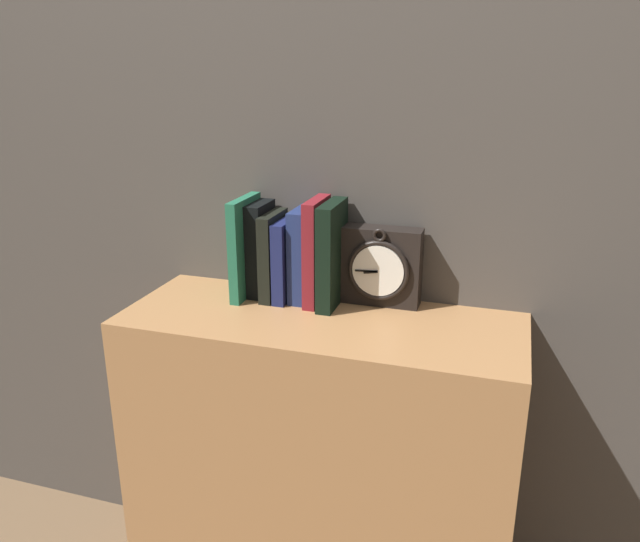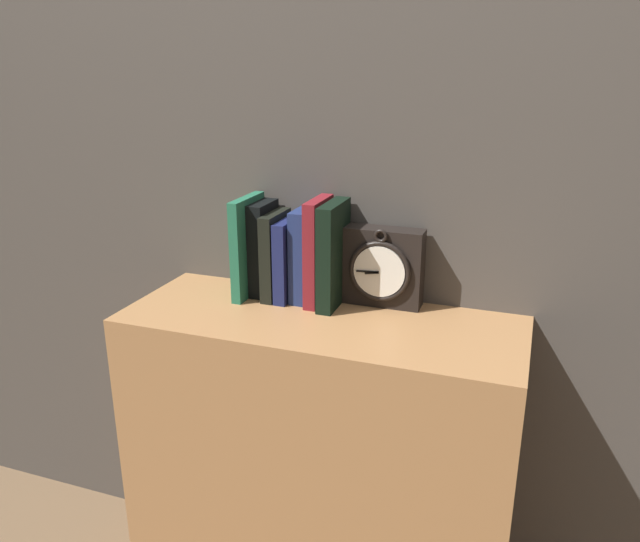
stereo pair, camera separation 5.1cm
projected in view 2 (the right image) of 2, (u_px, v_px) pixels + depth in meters
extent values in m
cube|color=#47423D|center=(349.00, 105.00, 1.45)|extent=(6.00, 0.05, 2.60)
cube|color=#A87547|center=(320.00, 473.00, 1.56)|extent=(0.92, 0.35, 0.84)
cube|color=black|center=(383.00, 267.00, 1.48)|extent=(0.19, 0.06, 0.19)
torus|color=black|center=(379.00, 271.00, 1.45)|extent=(0.15, 0.01, 0.15)
cylinder|color=white|center=(379.00, 272.00, 1.44)|extent=(0.12, 0.01, 0.12)
cube|color=black|center=(372.00, 273.00, 1.45)|extent=(0.03, 0.00, 0.01)
cube|color=black|center=(367.00, 272.00, 1.45)|extent=(0.05, 0.00, 0.01)
torus|color=black|center=(381.00, 236.00, 1.42)|extent=(0.03, 0.01, 0.03)
cube|color=#206246|center=(248.00, 247.00, 1.53)|extent=(0.02, 0.15, 0.25)
cube|color=black|center=(264.00, 248.00, 1.55)|extent=(0.04, 0.11, 0.23)
cube|color=black|center=(276.00, 255.00, 1.53)|extent=(0.03, 0.13, 0.21)
cube|color=#181F4E|center=(288.00, 259.00, 1.52)|extent=(0.03, 0.13, 0.20)
cube|color=navy|center=(305.00, 255.00, 1.51)|extent=(0.04, 0.12, 0.23)
cube|color=maroon|center=(318.00, 252.00, 1.48)|extent=(0.03, 0.13, 0.25)
cube|color=black|center=(332.00, 255.00, 1.47)|extent=(0.04, 0.15, 0.25)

